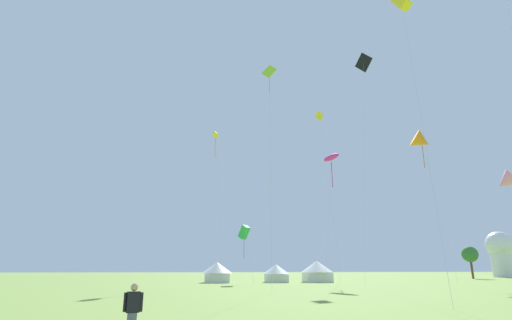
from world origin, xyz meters
name	(u,v)px	position (x,y,z in m)	size (l,w,h in m)	color
kite_lime_diamond	(269,77)	(1.78, 34.11, 22.98)	(1.65, 2.57, 24.60)	#99DB2D
kite_magenta_parafoil	(331,158)	(14.94, 53.24, 19.34)	(3.54, 4.15, 20.01)	#E02DA3
kite_yellow_diamond	(320,121)	(14.16, 55.88, 26.66)	(2.44, 1.97, 28.47)	yellow
kite_green_box	(244,232)	(0.90, 53.07, 7.28)	(2.33, 1.97, 8.36)	green
kite_yellow_parafoil	(216,135)	(-3.75, 53.13, 22.31)	(2.25, 3.86, 22.85)	yellow
kite_pink_delta	(506,182)	(28.11, 33.24, 11.41)	(3.28, 3.21, 12.74)	pink
kite_orange_delta	(422,141)	(28.32, 48.99, 21.32)	(4.08, 3.59, 23.13)	orange
kite_black_diamond	(364,64)	(16.85, 42.43, 30.27)	(3.19, 2.68, 32.06)	black
kite_yellow_box	(402,3)	(8.33, 16.71, 20.06)	(1.14, 1.58, 20.90)	yellow
person_spectator	(132,315)	(-6.80, 7.69, 0.85)	(0.57, 0.34, 1.73)	#565B66
festival_tent_left	(217,271)	(-2.85, 57.07, 1.67)	(4.65, 4.65, 3.02)	white
festival_tent_center	(276,272)	(6.35, 57.07, 1.49)	(4.15, 4.15, 2.70)	white
festival_tent_right	(317,270)	(12.92, 57.07, 1.80)	(5.01, 5.01, 3.25)	white
observatory_dome	(501,251)	(66.59, 83.62, 6.01)	(6.40, 6.40, 10.80)	white
tree_distant_left	(470,255)	(50.23, 72.15, 4.86)	(3.24, 3.24, 6.55)	brown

